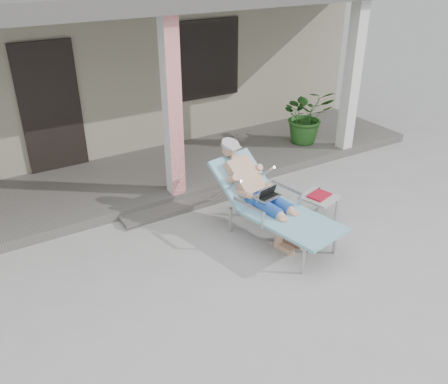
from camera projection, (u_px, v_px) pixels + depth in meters
ground at (255, 272)px, 5.78m from camera, size 60.00×60.00×0.00m
house at (81, 45)px, 9.92m from camera, size 10.40×5.40×3.30m
porch_deck at (154, 175)px, 8.01m from camera, size 10.00×2.00×0.15m
porch_overhang at (143, 4)px, 6.71m from camera, size 10.00×2.30×2.85m
porch_step at (186, 205)px, 7.16m from camera, size 2.00×0.30×0.07m
lounger at (266, 182)px, 6.19m from camera, size 1.08×2.01×1.27m
side_table at (319, 198)px, 6.72m from camera, size 0.56×0.56×0.40m
potted_palm at (307, 115)px, 8.93m from camera, size 1.20×1.13×1.06m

